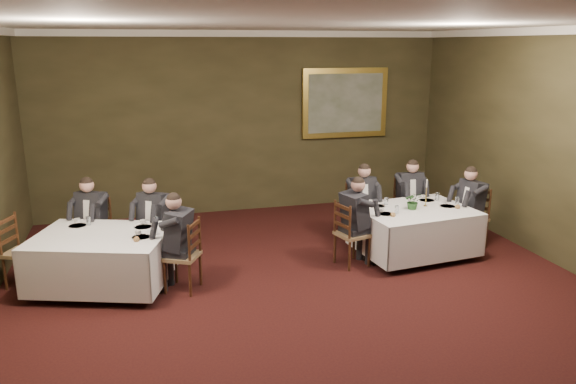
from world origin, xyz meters
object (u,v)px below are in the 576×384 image
chair_main_backright (407,219)px  diner_sec_backleft (94,230)px  table_second (102,257)px  chair_main_endleft (351,247)px  diner_main_endright (471,217)px  chair_main_endright (470,230)px  candlestick (426,196)px  table_main (414,228)px  chair_sec_backleft (96,244)px  centerpiece (413,200)px  chair_sec_backright (156,246)px  chair_sec_endright (184,270)px  diner_sec_backright (155,232)px  painting (345,103)px  chair_main_backleft (360,225)px  diner_main_backright (408,207)px  diner_main_endleft (352,233)px  diner_sec_endright (182,254)px  chair_sec_endleft (24,266)px

chair_main_backright → diner_sec_backleft: diner_sec_backleft is taller
table_second → chair_main_endleft: bearing=-2.0°
diner_main_endright → chair_main_endright: bearing=-90.0°
diner_sec_backleft → candlestick: 5.17m
table_main → chair_sec_backleft: chair_sec_backleft is taller
chair_main_backright → centerpiece: size_ratio=3.50×
chair_sec_backright → chair_sec_endright: bearing=139.7°
candlestick → chair_main_backright: bearing=80.7°
chair_main_endleft → chair_sec_backleft: (-3.73, 1.13, 0.00)m
diner_sec_backright → painting: 4.90m
candlestick → chair_main_endleft: bearing=-170.3°
chair_main_backleft → chair_sec_backright: size_ratio=1.00×
chair_main_backright → candlestick: (-0.14, -0.83, 0.64)m
chair_main_backleft → painting: size_ratio=0.56×
diner_main_backright → chair_sec_backleft: diner_main_backright is taller
diner_main_endright → centerpiece: (-1.13, -0.12, 0.40)m
diner_main_endright → centerpiece: 1.20m
diner_main_endleft → centerpiece: bearing=81.7°
table_second → chair_main_endright: chair_main_endright is taller
chair_main_backleft → painting: bearing=-106.7°
chair_main_backleft → chair_sec_endright: same height
diner_main_endright → diner_sec_backleft: (-5.92, 0.89, 0.00)m
diner_main_endright → candlestick: (-0.85, -0.01, 0.42)m
chair_main_endleft → painting: bearing=146.8°
chair_main_endright → diner_sec_backleft: size_ratio=0.74×
diner_main_endleft → diner_sec_endright: bearing=-99.4°
diner_sec_backleft → diner_sec_endright: size_ratio=1.00×
chair_main_backleft → diner_main_endleft: bearing=58.2°
table_second → centerpiece: 4.66m
diner_main_backright → diner_sec_endright: same height
table_main → diner_sec_backright: (-3.94, 0.70, 0.06)m
table_second → chair_main_backright: chair_main_backright is taller
chair_main_endright → diner_sec_backleft: diner_sec_backleft is taller
chair_main_backright → chair_sec_backleft: size_ratio=1.00×
table_second → diner_sec_endright: (1.05, -0.36, 0.06)m
diner_main_backright → chair_sec_endright: bearing=21.3°
table_main → chair_main_endleft: (-1.10, -0.12, -0.17)m
diner_main_endright → painting: 3.59m
diner_main_endright → diner_sec_endright: (-4.72, -0.47, 0.00)m
chair_main_endright → chair_sec_endleft: same height
table_second → diner_main_endleft: bearing=-2.0°
table_main → chair_sec_backleft: bearing=168.1°
chair_main_backleft → diner_main_endleft: size_ratio=0.74×
diner_sec_backleft → chair_sec_backright: diner_sec_backleft is taller
table_main → chair_sec_backright: size_ratio=1.88×
diner_sec_endright → chair_sec_endleft: diner_sec_endright is taller
table_main → chair_main_backright: size_ratio=1.88×
chair_main_endright → table_second: bearing=81.0°
chair_main_endleft → diner_sec_endright: 2.56m
centerpiece → candlestick: bearing=21.3°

